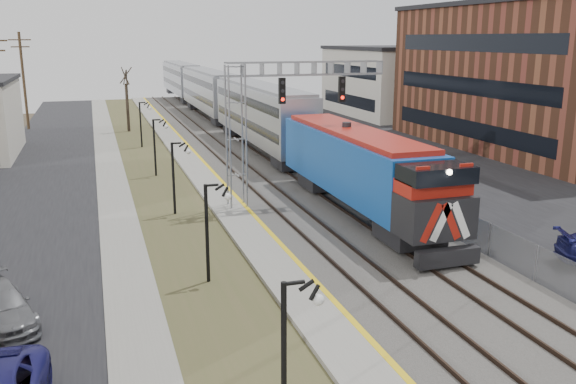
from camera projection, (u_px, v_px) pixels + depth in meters
name	position (u px, v px, depth m)	size (l,w,h in m)	color
street_west	(38.00, 194.00, 37.53)	(7.00, 120.00, 0.04)	black
sidewalk	(113.00, 189.00, 38.86)	(2.00, 120.00, 0.08)	gray
grass_median	(161.00, 186.00, 39.74)	(4.00, 120.00, 0.06)	#444826
platform	(206.00, 181.00, 40.60)	(2.00, 120.00, 0.24)	gray
ballast_bed	(278.00, 176.00, 42.08)	(8.00, 120.00, 0.20)	#595651
parking_lot	(431.00, 167.00, 45.64)	(16.00, 120.00, 0.04)	black
platform_edge	(219.00, 178.00, 40.83)	(0.24, 120.00, 0.01)	gold
track_near	(250.00, 176.00, 41.45)	(1.58, 120.00, 0.15)	#2D2119
track_far	(299.00, 172.00, 42.48)	(1.58, 120.00, 0.15)	#2D2119
train	(223.00, 100.00, 65.33)	(3.00, 85.85, 5.33)	#134CA1
signal_gantry	(266.00, 109.00, 33.44)	(9.00, 1.07, 8.15)	gray
lampposts	(206.00, 232.00, 23.82)	(0.14, 62.14, 4.00)	black
fence	(335.00, 163.00, 43.15)	(0.04, 120.00, 1.60)	gray
bare_trees	(19.00, 142.00, 40.15)	(12.30, 42.30, 5.95)	#382D23
car_lot_e	(411.00, 165.00, 42.51)	(1.75, 4.36, 1.49)	slate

